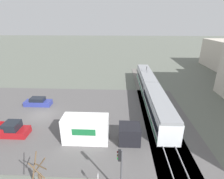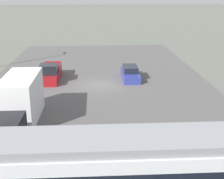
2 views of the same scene
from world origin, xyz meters
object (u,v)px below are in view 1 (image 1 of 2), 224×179
box_truck (96,130)px  pickup_truck (8,130)px  light_rail_tram (151,91)px  sedan_car_0 (38,102)px  traffic_light_pole (121,167)px

box_truck → pickup_truck: size_ratio=1.71×
light_rail_tram → sedan_car_0: light_rail_tram is taller
sedan_car_0 → box_truck: bearing=-128.8°
light_rail_tram → box_truck: bearing=-33.4°
box_truck → pickup_truck: 11.56m
light_rail_tram → traffic_light_pole: 20.82m
light_rail_tram → traffic_light_pole: traffic_light_pole is taller
pickup_truck → traffic_light_pole: size_ratio=1.16×
box_truck → sedan_car_0: (-9.19, -11.42, -0.93)m
light_rail_tram → pickup_truck: size_ratio=5.12×
box_truck → traffic_light_pole: bearing=22.5°
light_rail_tram → pickup_truck: light_rail_tram is taller
light_rail_tram → traffic_light_pole: bearing=-15.9°
light_rail_tram → traffic_light_pole: size_ratio=5.94×
traffic_light_pole → sedan_car_0: bearing=-138.4°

